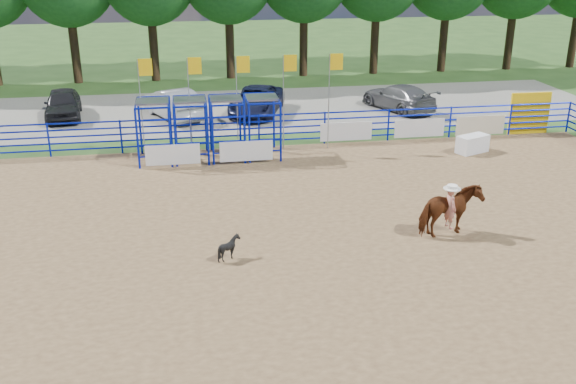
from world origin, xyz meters
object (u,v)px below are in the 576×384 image
object	(u,v)px
calf	(229,248)
car_d	(398,97)
car_c	(257,101)
horse_and_rider	(450,209)
announcer_table	(472,144)
car_a	(63,104)
car_b	(173,103)

from	to	relation	value
calf	car_d	xyz separation A→B (m)	(10.53, 16.40, 0.32)
calf	car_c	xyz separation A→B (m)	(2.76, 16.70, 0.34)
horse_and_rider	calf	size ratio (longest dim) A/B	3.22
announcer_table	car_d	world-z (taller)	car_d
car_c	car_d	size ratio (longest dim) A/B	1.07
car_a	car_c	world-z (taller)	car_a
calf	car_a	world-z (taller)	car_a
calf	car_c	world-z (taller)	car_c
car_c	car_d	world-z (taller)	car_c
calf	car_a	distance (m)	19.00
announcer_table	calf	xyz separation A→B (m)	(-11.26, -8.43, -0.02)
car_b	car_a	bearing A→B (deg)	-33.93
announcer_table	car_c	distance (m)	11.86
car_a	car_b	xyz separation A→B (m)	(5.68, -0.97, 0.03)
calf	car_a	xyz separation A→B (m)	(-7.31, 17.53, 0.37)
car_a	car_b	size ratio (longest dim) A/B	0.93
car_a	car_d	world-z (taller)	car_a
horse_and_rider	car_c	world-z (taller)	horse_and_rider
announcer_table	car_c	bearing A→B (deg)	135.80
calf	horse_and_rider	bearing A→B (deg)	-79.41
horse_and_rider	car_d	world-z (taller)	horse_and_rider
announcer_table	horse_and_rider	world-z (taller)	horse_and_rider
car_c	car_b	bearing A→B (deg)	-160.69
car_b	car_c	size ratio (longest dim) A/B	0.91
announcer_table	car_a	world-z (taller)	car_a
announcer_table	car_a	size ratio (longest dim) A/B	0.33
car_a	car_c	size ratio (longest dim) A/B	0.85
announcer_table	car_d	xyz separation A→B (m)	(-0.73, 7.97, 0.30)
car_b	announcer_table	bearing A→B (deg)	123.46
horse_and_rider	calf	world-z (taller)	horse_and_rider
calf	car_b	bearing A→B (deg)	11.98
car_c	car_d	bearing A→B (deg)	15.36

